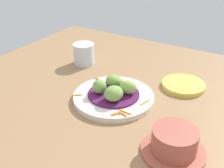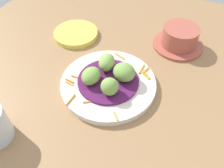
{
  "view_description": "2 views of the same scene",
  "coord_description": "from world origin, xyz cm",
  "px_view_note": "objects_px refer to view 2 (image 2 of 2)",
  "views": [
    {
      "loc": [
        57.2,
        36.48,
        46.45
      ],
      "look_at": [
        -5.27,
        -1.1,
        5.91
      ],
      "focal_mm": 44.67,
      "sensor_mm": 36.0,
      "label": 1
    },
    {
      "loc": [
        13.14,
        -34.84,
        46.15
      ],
      "look_at": [
        -1.61,
        -1.02,
        5.15
      ],
      "focal_mm": 37.13,
      "sensor_mm": 36.0,
      "label": 2
    }
  ],
  "objects_px": {
    "guac_scoop_center": "(125,72)",
    "side_plate_small": "(76,34)",
    "terracotta_bowl": "(179,38)",
    "main_plate": "(108,84)",
    "guac_scoop_back": "(91,76)",
    "guac_scoop_left": "(110,86)",
    "guac_scoop_right": "(107,62)"
  },
  "relations": [
    {
      "from": "guac_scoop_center",
      "to": "guac_scoop_right",
      "type": "distance_m",
      "value": 0.06
    },
    {
      "from": "guac_scoop_right",
      "to": "main_plate",
      "type": "bearing_deg",
      "value": -60.83
    },
    {
      "from": "guac_scoop_center",
      "to": "terracotta_bowl",
      "type": "distance_m",
      "value": 0.23
    },
    {
      "from": "guac_scoop_right",
      "to": "terracotta_bowl",
      "type": "height_order",
      "value": "guac_scoop_right"
    },
    {
      "from": "main_plate",
      "to": "terracotta_bowl",
      "type": "xyz_separation_m",
      "value": [
        0.12,
        0.23,
        0.02
      ]
    },
    {
      "from": "guac_scoop_center",
      "to": "guac_scoop_right",
      "type": "bearing_deg",
      "value": 164.17
    },
    {
      "from": "guac_scoop_left",
      "to": "terracotta_bowl",
      "type": "height_order",
      "value": "guac_scoop_left"
    },
    {
      "from": "guac_scoop_left",
      "to": "guac_scoop_right",
      "type": "height_order",
      "value": "guac_scoop_left"
    },
    {
      "from": "guac_scoop_center",
      "to": "side_plate_small",
      "type": "bearing_deg",
      "value": 148.35
    },
    {
      "from": "guac_scoop_left",
      "to": "guac_scoop_center",
      "type": "relative_size",
      "value": 0.77
    },
    {
      "from": "guac_scoop_center",
      "to": "guac_scoop_right",
      "type": "xyz_separation_m",
      "value": [
        -0.06,
        0.02,
        -0.0
      ]
    },
    {
      "from": "main_plate",
      "to": "guac_scoop_back",
      "type": "distance_m",
      "value": 0.05
    },
    {
      "from": "guac_scoop_left",
      "to": "guac_scoop_center",
      "type": "bearing_deg",
      "value": 74.17
    },
    {
      "from": "guac_scoop_left",
      "to": "side_plate_small",
      "type": "relative_size",
      "value": 0.31
    },
    {
      "from": "main_plate",
      "to": "terracotta_bowl",
      "type": "distance_m",
      "value": 0.26
    },
    {
      "from": "side_plate_small",
      "to": "terracotta_bowl",
      "type": "height_order",
      "value": "terracotta_bowl"
    },
    {
      "from": "guac_scoop_center",
      "to": "terracotta_bowl",
      "type": "bearing_deg",
      "value": 67.21
    },
    {
      "from": "guac_scoop_left",
      "to": "side_plate_small",
      "type": "xyz_separation_m",
      "value": [
        -0.2,
        0.19,
        -0.04
      ]
    },
    {
      "from": "side_plate_small",
      "to": "terracotta_bowl",
      "type": "xyz_separation_m",
      "value": [
        0.31,
        0.08,
        0.02
      ]
    },
    {
      "from": "guac_scoop_back",
      "to": "side_plate_small",
      "type": "distance_m",
      "value": 0.23
    },
    {
      "from": "guac_scoop_left",
      "to": "guac_scoop_right",
      "type": "relative_size",
      "value": 0.81
    },
    {
      "from": "guac_scoop_right",
      "to": "terracotta_bowl",
      "type": "bearing_deg",
      "value": 53.42
    },
    {
      "from": "guac_scoop_center",
      "to": "side_plate_small",
      "type": "distance_m",
      "value": 0.26
    },
    {
      "from": "guac_scoop_center",
      "to": "terracotta_bowl",
      "type": "xyz_separation_m",
      "value": [
        0.09,
        0.21,
        -0.02
      ]
    },
    {
      "from": "main_plate",
      "to": "side_plate_small",
      "type": "height_order",
      "value": "main_plate"
    },
    {
      "from": "guac_scoop_right",
      "to": "side_plate_small",
      "type": "distance_m",
      "value": 0.2
    },
    {
      "from": "guac_scoop_center",
      "to": "guac_scoop_back",
      "type": "relative_size",
      "value": 1.03
    },
    {
      "from": "guac_scoop_center",
      "to": "guac_scoop_back",
      "type": "xyz_separation_m",
      "value": [
        -0.07,
        -0.04,
        -0.0
      ]
    },
    {
      "from": "guac_scoop_left",
      "to": "guac_scoop_back",
      "type": "relative_size",
      "value": 0.8
    },
    {
      "from": "guac_scoop_left",
      "to": "side_plate_small",
      "type": "bearing_deg",
      "value": 136.63
    },
    {
      "from": "guac_scoop_center",
      "to": "side_plate_small",
      "type": "relative_size",
      "value": 0.4
    },
    {
      "from": "main_plate",
      "to": "guac_scoop_center",
      "type": "relative_size",
      "value": 4.32
    }
  ]
}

